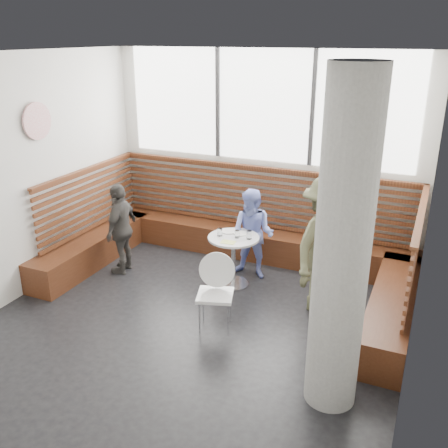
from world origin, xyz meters
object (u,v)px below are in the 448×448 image
at_px(cafe_chair, 218,286).
at_px(child_left, 121,228).
at_px(concrete_column, 342,250).
at_px(cafe_table, 233,251).
at_px(child_back, 253,234).
at_px(adult_man, 326,246).

distance_m(cafe_chair, child_left, 2.11).
height_order(concrete_column, cafe_chair, concrete_column).
xyz_separation_m(cafe_table, child_back, (0.15, 0.37, 0.14)).
xyz_separation_m(cafe_table, cafe_chair, (0.24, -1.07, 0.01)).
relative_size(cafe_table, cafe_chair, 0.80).
height_order(cafe_chair, child_left, child_left).
bearing_deg(cafe_table, cafe_chair, -77.33).
bearing_deg(child_back, cafe_table, -110.57).
bearing_deg(child_left, adult_man, 84.20).
relative_size(adult_man, child_back, 1.36).
distance_m(adult_man, child_left, 3.04).
bearing_deg(child_left, cafe_table, 91.13).
relative_size(cafe_table, child_back, 0.56).
bearing_deg(cafe_chair, adult_man, 21.57).
relative_size(concrete_column, cafe_table, 4.31).
distance_m(concrete_column, adult_man, 1.84).
xyz_separation_m(cafe_table, adult_man, (1.33, -0.18, 0.38)).
xyz_separation_m(cafe_chair, child_back, (-0.09, 1.44, 0.13)).
xyz_separation_m(concrete_column, adult_man, (-0.47, 1.64, -0.69)).
relative_size(cafe_chair, child_left, 0.67).
bearing_deg(adult_man, child_back, 82.47).
bearing_deg(adult_man, cafe_table, 99.70).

